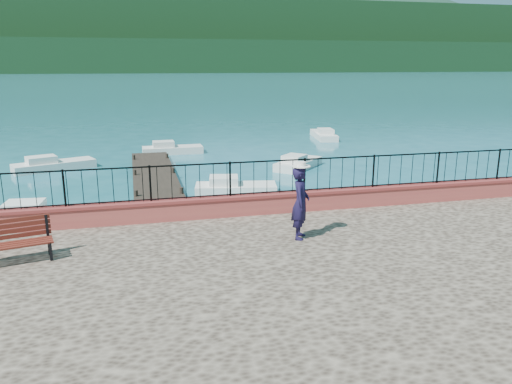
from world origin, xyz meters
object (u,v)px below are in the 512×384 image
boat_3 (54,162)px  boat_4 (173,147)px  boat_1 (236,185)px  boat_5 (324,133)px  boat_0 (41,212)px  boat_2 (298,161)px  person (301,203)px  park_bench (12,250)px

boat_3 → boat_4: size_ratio=1.11×
boat_1 → boat_5: size_ratio=0.81×
boat_0 → boat_2: same height
boat_0 → boat_3: (-0.82, 9.44, 0.00)m
boat_0 → boat_1: size_ratio=1.05×
boat_5 → boat_1: bearing=155.9°
boat_2 → boat_1: bearing=-179.1°
boat_2 → boat_5: size_ratio=0.79×
person → boat_4: (-1.55, 19.72, -1.71)m
park_bench → boat_3: bearing=82.1°
boat_2 → boat_5: (5.33, 9.92, 0.00)m
person → boat_1: 9.23m
boat_2 → boat_4: (-6.13, 6.10, 0.00)m
boat_2 → boat_3: (-12.57, 2.66, 0.00)m
person → boat_5: size_ratio=0.43×
person → boat_5: bearing=1.0°
boat_2 → boat_4: size_ratio=0.91×
boat_0 → boat_4: size_ratio=0.99×
person → boat_1: size_ratio=0.53×
person → boat_5: 25.60m
boat_4 → boat_3: bearing=-152.4°
person → boat_0: bearing=70.2°
park_bench → boat_1: bearing=40.2°
boat_0 → boat_3: same height
boat_2 → person: bearing=-154.0°
boat_0 → boat_4: 14.05m
boat_3 → boat_4: (6.43, 3.44, 0.00)m
boat_2 → boat_3: same height
boat_4 → boat_2: bearing=-45.3°
boat_2 → boat_5: 11.26m
boat_2 → park_bench: bearing=-174.8°
person → park_bench: bearing=114.0°
boat_0 → boat_2: bearing=35.6°
park_bench → boat_4: 20.40m
boat_0 → boat_1: (7.41, 2.23, 0.00)m
boat_3 → boat_5: same height
person → boat_0: person is taller
boat_0 → boat_3: size_ratio=0.89×
boat_3 → person: bearing=-85.5°
park_bench → boat_1: park_bench is taller
boat_1 → boat_0: bearing=-152.5°
boat_2 → boat_5: bearing=16.3°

